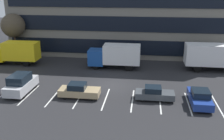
{
  "coord_description": "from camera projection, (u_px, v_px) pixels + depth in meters",
  "views": [
    {
      "loc": [
        3.92,
        -28.5,
        11.41
      ],
      "look_at": [
        -0.04,
        1.53,
        1.4
      ],
      "focal_mm": 41.87,
      "sensor_mm": 36.0,
      "label": 1
    }
  ],
  "objects": [
    {
      "name": "ground_plane",
      "position": [
        111.0,
        85.0,
        30.9
      ],
      "size": [
        120.0,
        120.0,
        0.0
      ],
      "primitive_type": "plane",
      "color": "#262628"
    },
    {
      "name": "lot_markings",
      "position": [
        106.0,
        99.0,
        27.22
      ],
      "size": [
        22.54,
        5.4,
        0.01
      ],
      "color": "silver",
      "rests_on": "ground_plane"
    },
    {
      "name": "box_truck_blue",
      "position": [
        115.0,
        55.0,
        36.57
      ],
      "size": [
        7.36,
        2.44,
        3.41
      ],
      "color": "#194799",
      "rests_on": "ground_plane"
    },
    {
      "name": "box_truck_white",
      "position": [
        213.0,
        56.0,
        35.56
      ],
      "size": [
        7.92,
        2.62,
        3.67
      ],
      "color": "white",
      "rests_on": "ground_plane"
    },
    {
      "name": "box_truck_yellow_all",
      "position": [
        16.0,
        52.0,
        38.51
      ],
      "size": [
        7.25,
        2.4,
        3.36
      ],
      "color": "yellow",
      "rests_on": "ground_plane"
    },
    {
      "name": "sedan_navy",
      "position": [
        200.0,
        97.0,
        25.73
      ],
      "size": [
        1.88,
        4.49,
        1.61
      ],
      "color": "navy",
      "rests_on": "ground_plane"
    },
    {
      "name": "suv_silver",
      "position": [
        21.0,
        84.0,
        28.49
      ],
      "size": [
        2.02,
        4.76,
        2.15
      ],
      "color": "silver",
      "rests_on": "ground_plane"
    },
    {
      "name": "sedan_charcoal",
      "position": [
        154.0,
        94.0,
        26.88
      ],
      "size": [
        3.97,
        1.66,
        1.42
      ],
      "color": "#474C51",
      "rests_on": "ground_plane"
    },
    {
      "name": "sedan_tan",
      "position": [
        79.0,
        91.0,
        27.47
      ],
      "size": [
        4.27,
        1.79,
        1.53
      ],
      "color": "tan",
      "rests_on": "ground_plane"
    },
    {
      "name": "bare_tree",
      "position": [
        13.0,
        26.0,
        41.23
      ],
      "size": [
        3.75,
        3.75,
        7.03
      ],
      "color": "#473323",
      "rests_on": "ground_plane"
    }
  ]
}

